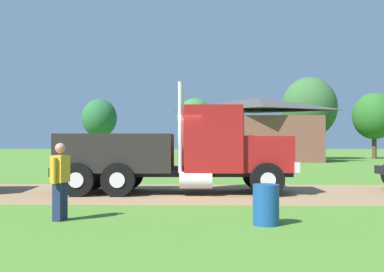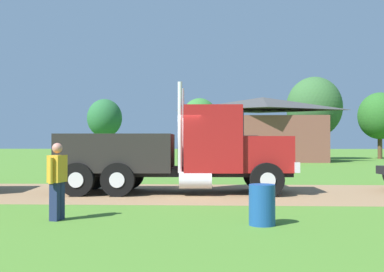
{
  "view_description": "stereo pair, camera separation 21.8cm",
  "coord_description": "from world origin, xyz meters",
  "px_view_note": "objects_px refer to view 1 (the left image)",
  "views": [
    {
      "loc": [
        1.38,
        -15.23,
        1.67
      ],
      "look_at": [
        0.93,
        -0.23,
        1.87
      ],
      "focal_mm": 43.45,
      "sensor_mm": 36.0,
      "label": 1
    },
    {
      "loc": [
        1.6,
        -15.22,
        1.67
      ],
      "look_at": [
        0.93,
        -0.23,
        1.87
      ],
      "focal_mm": 43.45,
      "sensor_mm": 36.0,
      "label": 2
    }
  ],
  "objects_px": {
    "truck_foreground_white": "(176,153)",
    "shed_building": "(258,131)",
    "steel_barrel": "(266,205)",
    "visitor_standing_near": "(60,179)"
  },
  "relations": [
    {
      "from": "visitor_standing_near",
      "to": "steel_barrel",
      "type": "xyz_separation_m",
      "value": [
        4.31,
        -0.41,
        -0.48
      ]
    },
    {
      "from": "shed_building",
      "to": "steel_barrel",
      "type": "bearing_deg",
      "value": -96.16
    },
    {
      "from": "steel_barrel",
      "to": "shed_building",
      "type": "bearing_deg",
      "value": 83.84
    },
    {
      "from": "steel_barrel",
      "to": "shed_building",
      "type": "xyz_separation_m",
      "value": [
        3.32,
        30.8,
        2.26
      ]
    },
    {
      "from": "truck_foreground_white",
      "to": "shed_building",
      "type": "xyz_separation_m",
      "value": [
        5.5,
        24.92,
        1.35
      ]
    },
    {
      "from": "truck_foreground_white",
      "to": "steel_barrel",
      "type": "relative_size",
      "value": 9.61
    },
    {
      "from": "visitor_standing_near",
      "to": "steel_barrel",
      "type": "distance_m",
      "value": 4.36
    },
    {
      "from": "visitor_standing_near",
      "to": "shed_building",
      "type": "xyz_separation_m",
      "value": [
        7.64,
        30.39,
        1.79
      ]
    },
    {
      "from": "truck_foreground_white",
      "to": "shed_building",
      "type": "relative_size",
      "value": 0.73
    },
    {
      "from": "steel_barrel",
      "to": "shed_building",
      "type": "relative_size",
      "value": 0.08
    }
  ]
}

